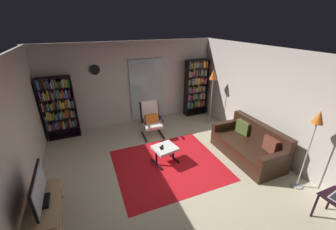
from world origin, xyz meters
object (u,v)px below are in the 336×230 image
at_px(lounge_armchair, 151,118).
at_px(bookshelf_near_tv, 58,106).
at_px(bookshelf_near_sofa, 196,86).
at_px(floor_lamp_by_sofa, 316,127).
at_px(television, 39,190).
at_px(ottoman, 165,150).
at_px(wall_clock, 95,70).
at_px(cell_phone, 161,148).
at_px(tv_stand, 45,209).
at_px(floor_lamp_by_shelf, 213,79).
at_px(tv_remote, 162,147).
at_px(leather_sofa, 249,146).

bearing_deg(lounge_armchair, bookshelf_near_tv, 160.28).
xyz_separation_m(bookshelf_near_sofa, floor_lamp_by_sofa, (0.14, -4.09, 0.33)).
height_order(television, ottoman, television).
bearing_deg(wall_clock, bookshelf_near_tv, -170.73).
distance_m(bookshelf_near_tv, wall_clock, 1.41).
height_order(cell_phone, wall_clock, wall_clock).
relative_size(bookshelf_near_sofa, ottoman, 3.25).
distance_m(bookshelf_near_tv, cell_phone, 3.21).
bearing_deg(tv_stand, wall_clock, 68.59).
distance_m(tv_stand, ottoman, 2.58).
distance_m(floor_lamp_by_sofa, floor_lamp_by_shelf, 3.26).
height_order(bookshelf_near_tv, floor_lamp_by_shelf, bookshelf_near_tv).
bearing_deg(bookshelf_near_sofa, ottoman, -132.40).
distance_m(bookshelf_near_tv, floor_lamp_by_sofa, 6.09).
xyz_separation_m(bookshelf_near_sofa, ottoman, (-2.08, -2.28, -0.70)).
bearing_deg(floor_lamp_by_sofa, wall_clock, 128.53).
xyz_separation_m(bookshelf_near_tv, lounge_armchair, (2.41, -0.86, -0.44)).
xyz_separation_m(television, floor_lamp_by_sofa, (4.67, -1.01, 0.67)).
distance_m(lounge_armchair, ottoman, 1.43).
relative_size(tv_stand, floor_lamp_by_shelf, 0.64).
height_order(tv_remote, floor_lamp_by_sofa, floor_lamp_by_sofa).
relative_size(bookshelf_near_tv, lounge_armchair, 1.75).
height_order(lounge_armchair, floor_lamp_by_sofa, floor_lamp_by_sofa).
bearing_deg(wall_clock, lounge_armchair, -38.56).
xyz_separation_m(bookshelf_near_sofa, leather_sofa, (-0.07, -2.86, -0.74)).
distance_m(leather_sofa, ottoman, 2.10).
height_order(tv_stand, ottoman, tv_stand).
distance_m(tv_stand, lounge_armchair, 3.41).
distance_m(bookshelf_near_sofa, floor_lamp_by_sofa, 4.11).
bearing_deg(television, floor_lamp_by_sofa, -12.25).
distance_m(television, ottoman, 2.60).
xyz_separation_m(television, leather_sofa, (4.46, 0.22, -0.40)).
relative_size(bookshelf_near_tv, floor_lamp_by_sofa, 1.05).
distance_m(floor_lamp_by_sofa, wall_clock, 5.48).
distance_m(television, cell_phone, 2.50).
bearing_deg(bookshelf_near_sofa, leather_sofa, -91.32).
xyz_separation_m(tv_stand, floor_lamp_by_shelf, (4.64, 2.24, 1.21)).
distance_m(bookshelf_near_sofa, leather_sofa, 2.96).
distance_m(television, tv_remote, 2.55).
height_order(ottoman, floor_lamp_by_sofa, floor_lamp_by_sofa).
distance_m(leather_sofa, floor_lamp_by_shelf, 2.36).
relative_size(tv_remote, floor_lamp_by_shelf, 0.08).
xyz_separation_m(lounge_armchair, wall_clock, (-1.31, 1.04, 1.32)).
bearing_deg(cell_phone, lounge_armchair, 86.03).
relative_size(leather_sofa, lounge_armchair, 1.77).
bearing_deg(wall_clock, bookshelf_near_sofa, -3.06).
bearing_deg(bookshelf_near_tv, lounge_armchair, -19.72).
distance_m(lounge_armchair, floor_lamp_by_shelf, 2.27).
height_order(bookshelf_near_tv, cell_phone, bookshelf_near_tv).
bearing_deg(tv_stand, bookshelf_near_tv, 86.74).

